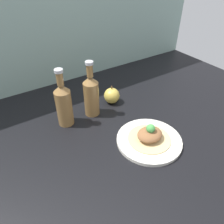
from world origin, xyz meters
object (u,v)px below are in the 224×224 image
plated_food (150,135)px  cider_bottle_left (64,103)px  apple (112,96)px  plate (149,140)px  cider_bottle_right (91,95)px

plated_food → cider_bottle_left: 36.31cm
plated_food → apple: 30.88cm
plated_food → apple: apple is taller
plate → plated_food: plated_food is taller
cider_bottle_right → apple: 14.16cm
cider_bottle_right → apple: cider_bottle_right is taller
plate → cider_bottle_right: bearing=108.8°
plate → cider_bottle_left: cider_bottle_left is taller
cider_bottle_left → apple: bearing=6.0°
plate → apple: bearing=84.7°
plated_food → cider_bottle_right: size_ratio=0.66×
apple → cider_bottle_right: bearing=-168.1°
apple → plate: bearing=-95.3°
plated_food → cider_bottle_right: bearing=108.8°
cider_bottle_left → cider_bottle_right: size_ratio=1.00×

